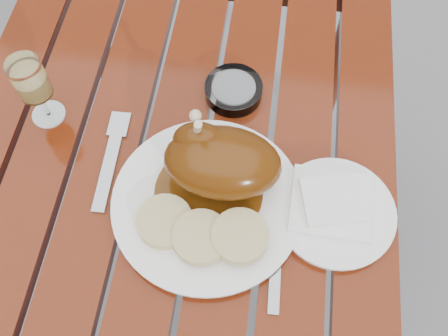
{
  "coord_description": "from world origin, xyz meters",
  "views": [
    {
      "loc": [
        0.15,
        -0.41,
        1.53
      ],
      "look_at": [
        0.1,
        -0.02,
        0.78
      ],
      "focal_mm": 40.0,
      "sensor_mm": 36.0,
      "label": 1
    }
  ],
  "objects_px": {
    "dinner_plate": "(208,203)",
    "ashtray": "(234,90)",
    "side_plate": "(335,213)",
    "wine_glass": "(36,91)",
    "table": "(185,235)"
  },
  "relations": [
    {
      "from": "table",
      "to": "dinner_plate",
      "type": "height_order",
      "value": "dinner_plate"
    },
    {
      "from": "table",
      "to": "ashtray",
      "type": "relative_size",
      "value": 10.94
    },
    {
      "from": "table",
      "to": "side_plate",
      "type": "relative_size",
      "value": 5.95
    },
    {
      "from": "table",
      "to": "wine_glass",
      "type": "bearing_deg",
      "value": 164.69
    },
    {
      "from": "wine_glass",
      "to": "ashtray",
      "type": "bearing_deg",
      "value": 15.33
    },
    {
      "from": "ashtray",
      "to": "side_plate",
      "type": "bearing_deg",
      "value": -48.37
    },
    {
      "from": "dinner_plate",
      "to": "wine_glass",
      "type": "bearing_deg",
      "value": 155.93
    },
    {
      "from": "table",
      "to": "ashtray",
      "type": "xyz_separation_m",
      "value": [
        0.09,
        0.16,
        0.39
      ]
    },
    {
      "from": "side_plate",
      "to": "ashtray",
      "type": "relative_size",
      "value": 1.84
    },
    {
      "from": "dinner_plate",
      "to": "side_plate",
      "type": "relative_size",
      "value": 1.59
    },
    {
      "from": "dinner_plate",
      "to": "ashtray",
      "type": "xyz_separation_m",
      "value": [
        0.01,
        0.24,
        0.0
      ]
    },
    {
      "from": "wine_glass",
      "to": "ashtray",
      "type": "height_order",
      "value": "wine_glass"
    },
    {
      "from": "table",
      "to": "side_plate",
      "type": "bearing_deg",
      "value": -12.52
    },
    {
      "from": "table",
      "to": "ashtray",
      "type": "height_order",
      "value": "ashtray"
    },
    {
      "from": "table",
      "to": "side_plate",
      "type": "height_order",
      "value": "side_plate"
    }
  ]
}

